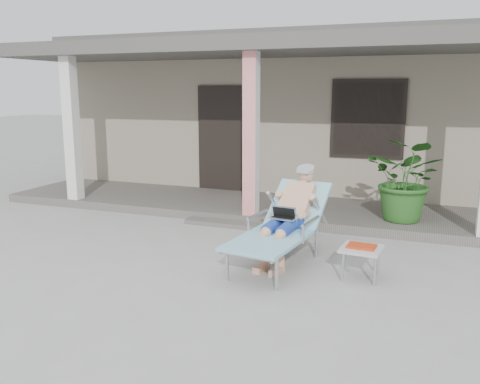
% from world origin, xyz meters
% --- Properties ---
extents(ground, '(60.00, 60.00, 0.00)m').
position_xyz_m(ground, '(0.00, 0.00, 0.00)').
color(ground, '#9E9E99').
rests_on(ground, ground).
extents(house, '(10.40, 5.40, 3.30)m').
position_xyz_m(house, '(0.00, 6.50, 1.67)').
color(house, gray).
rests_on(house, ground).
extents(porch_deck, '(10.00, 2.00, 0.15)m').
position_xyz_m(porch_deck, '(0.00, 3.00, 0.07)').
color(porch_deck, '#605B56').
rests_on(porch_deck, ground).
extents(porch_overhang, '(10.00, 2.30, 2.85)m').
position_xyz_m(porch_overhang, '(0.00, 2.95, 2.79)').
color(porch_overhang, silver).
rests_on(porch_overhang, porch_deck).
extents(porch_step, '(2.00, 0.30, 0.07)m').
position_xyz_m(porch_step, '(0.00, 1.85, 0.04)').
color(porch_step, '#605B56').
rests_on(porch_step, ground).
extents(lounger, '(0.97, 1.99, 1.26)m').
position_xyz_m(lounger, '(1.04, 0.52, 0.78)').
color(lounger, '#B7B7BC').
rests_on(lounger, ground).
extents(side_table, '(0.49, 0.49, 0.41)m').
position_xyz_m(side_table, '(2.04, 0.25, 0.34)').
color(side_table, '#B5B5B0').
rests_on(side_table, ground).
extents(potted_palm, '(1.48, 1.40, 1.30)m').
position_xyz_m(potted_palm, '(2.41, 2.62, 0.80)').
color(potted_palm, '#26591E').
rests_on(potted_palm, porch_deck).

